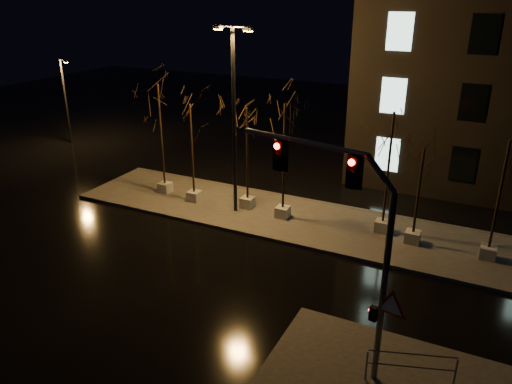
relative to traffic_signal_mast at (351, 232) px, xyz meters
The scene contains 13 objects.
ground 8.27m from the traffic_signal_mast, 152.91° to the left, with size 90.00×90.00×0.00m, color black.
median 11.88m from the traffic_signal_mast, 123.79° to the left, with size 22.00×5.00×0.15m, color #484540.
tree_0 15.95m from the traffic_signal_mast, 145.23° to the left, with size 1.80×1.80×6.25m.
tree_1 13.99m from the traffic_signal_mast, 141.34° to the left, with size 1.80×1.80×5.44m.
tree_2 12.20m from the traffic_signal_mast, 130.65° to the left, with size 1.80×1.80×5.44m.
tree_3 10.65m from the traffic_signal_mast, 122.98° to the left, with size 1.80×1.80×5.92m.
tree_4 9.59m from the traffic_signal_mast, 95.59° to the left, with size 1.80×1.80×5.90m.
tree_5 9.09m from the traffic_signal_mast, 86.46° to the left, with size 1.80×1.80×4.56m.
tree_6 9.71m from the traffic_signal_mast, 67.60° to the left, with size 1.80×1.80×5.38m.
traffic_signal_mast is the anchor object (origin of this frame).
streetlight_main 12.00m from the traffic_signal_mast, 134.01° to the left, with size 2.28×0.75×9.15m.
streetlight_far 29.34m from the traffic_signal_mast, 150.57° to the left, with size 1.19×0.56×6.25m.
guard_rail_a 4.28m from the traffic_signal_mast, ahead, with size 2.41×0.83×1.09m.
Camera 1 is at (9.17, -15.27, 10.78)m, focal length 35.00 mm.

